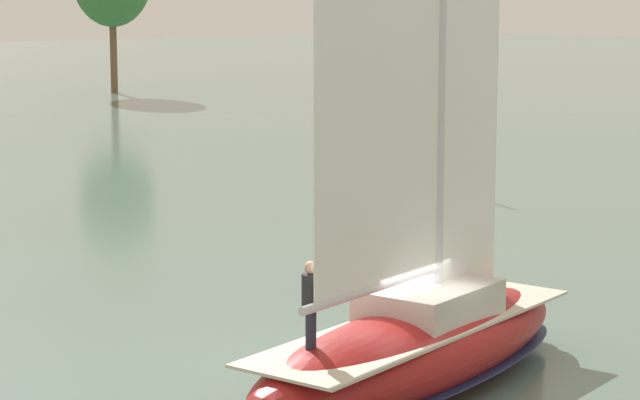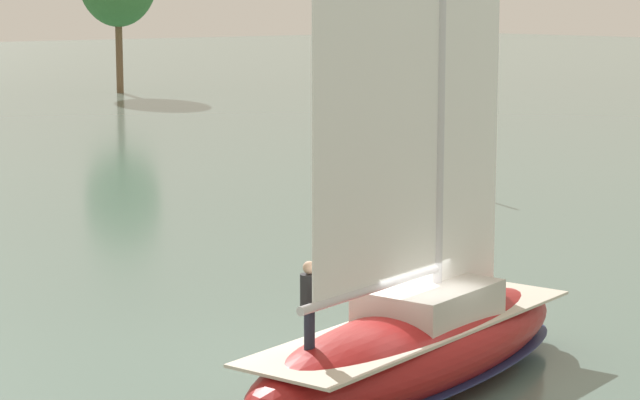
# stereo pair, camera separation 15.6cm
# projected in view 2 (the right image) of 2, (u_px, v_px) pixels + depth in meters

# --- Properties ---
(ground_plane) EXTENTS (400.00, 400.00, 0.00)m
(ground_plane) POSITION_uv_depth(u_px,v_px,m) (414.00, 390.00, 25.02)
(ground_plane) COLOR slate
(sailboat_main) EXTENTS (10.49, 5.11, 13.89)m
(sailboat_main) POSITION_uv_depth(u_px,v_px,m) (415.00, 337.00, 24.86)
(sailboat_main) COLOR maroon
(sailboat_main) RESTS_ON ground
(sailboat_moored_near_marina) EXTENTS (4.98, 7.04, 9.55)m
(sailboat_moored_near_marina) POSITION_uv_depth(u_px,v_px,m) (371.00, 153.00, 58.38)
(sailboat_moored_near_marina) COLOR #232328
(sailboat_moored_near_marina) RESTS_ON ground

